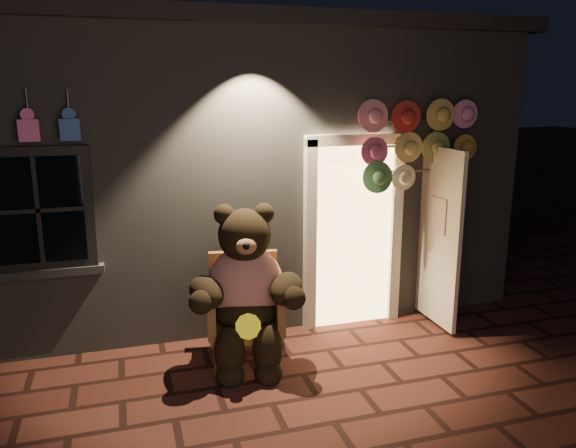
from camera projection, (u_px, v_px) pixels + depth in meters
name	position (u px, v px, depth m)	size (l,w,h in m)	color
ground	(273.00, 404.00, 4.88)	(60.00, 60.00, 0.00)	#4F261E
shop_building	(200.00, 155.00, 8.18)	(7.30, 5.95, 3.51)	slate
wicker_armchair	(245.00, 308.00, 5.62)	(0.82, 0.77, 1.06)	brown
teddy_bear	(246.00, 290.00, 5.43)	(1.19, 1.01, 1.66)	#B21913
hat_rack	(416.00, 144.00, 6.14)	(1.44, 0.22, 2.54)	#59595E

